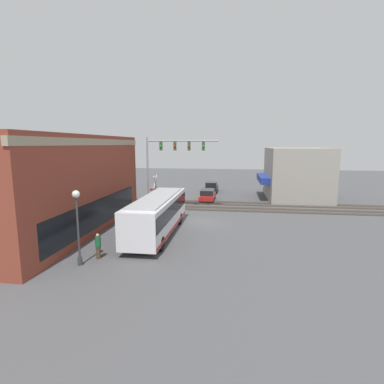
# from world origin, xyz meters

# --- Properties ---
(ground_plane) EXTENTS (120.00, 120.00, 0.00)m
(ground_plane) POSITION_xyz_m (0.00, 0.00, 0.00)
(ground_plane) COLOR #4C4C4F
(brick_building) EXTENTS (18.47, 11.41, 7.82)m
(brick_building) POSITION_xyz_m (-4.57, 13.16, 3.91)
(brick_building) COLOR brown
(brick_building) RESTS_ON ground
(shop_building) EXTENTS (10.38, 8.44, 6.62)m
(shop_building) POSITION_xyz_m (13.81, -11.09, 3.30)
(shop_building) COLOR gray
(shop_building) RESTS_ON ground
(city_bus) EXTENTS (10.97, 2.59, 3.07)m
(city_bus) POSITION_xyz_m (-4.24, 2.80, 1.70)
(city_bus) COLOR silver
(city_bus) RESTS_ON ground
(traffic_signal_gantry) EXTENTS (0.42, 7.62, 7.85)m
(traffic_signal_gantry) POSITION_xyz_m (4.46, 3.79, 5.90)
(traffic_signal_gantry) COLOR gray
(traffic_signal_gantry) RESTS_ON ground
(crossing_signal) EXTENTS (1.41, 1.18, 3.81)m
(crossing_signal) POSITION_xyz_m (4.26, 5.25, 2.30)
(crossing_signal) COLOR gray
(crossing_signal) RESTS_ON ground
(streetlamp) EXTENTS (0.44, 0.44, 4.50)m
(streetlamp) POSITION_xyz_m (-10.94, 5.83, 2.70)
(streetlamp) COLOR #38383A
(streetlamp) RESTS_ON ground
(rail_track_near) EXTENTS (2.60, 60.00, 0.15)m
(rail_track_near) POSITION_xyz_m (6.00, 0.00, 0.03)
(rail_track_near) COLOR #332D28
(rail_track_near) RESTS_ON ground
(rail_track_far) EXTENTS (2.60, 60.00, 0.15)m
(rail_track_far) POSITION_xyz_m (9.20, 0.00, 0.03)
(rail_track_far) COLOR #332D28
(rail_track_far) RESTS_ON ground
(parked_car_red) EXTENTS (4.67, 1.82, 1.43)m
(parked_car_red) POSITION_xyz_m (10.79, 0.20, 0.67)
(parked_car_red) COLOR #B21E19
(parked_car_red) RESTS_ON ground
(parked_car_black) EXTENTS (4.35, 1.82, 1.54)m
(parked_car_black) POSITION_xyz_m (17.61, 0.20, 0.71)
(parked_car_black) COLOR black
(parked_car_black) RESTS_ON ground
(pedestrian_by_lamp) EXTENTS (0.34, 0.34, 1.62)m
(pedestrian_by_lamp) POSITION_xyz_m (-9.79, 5.21, 0.82)
(pedestrian_by_lamp) COLOR #473828
(pedestrian_by_lamp) RESTS_ON ground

